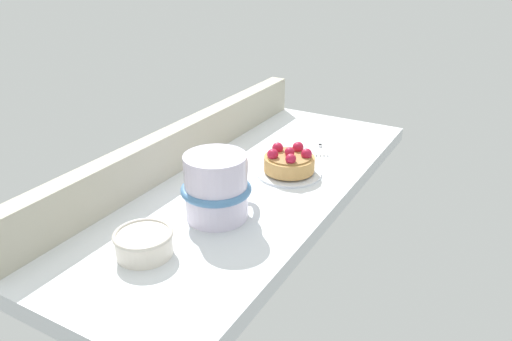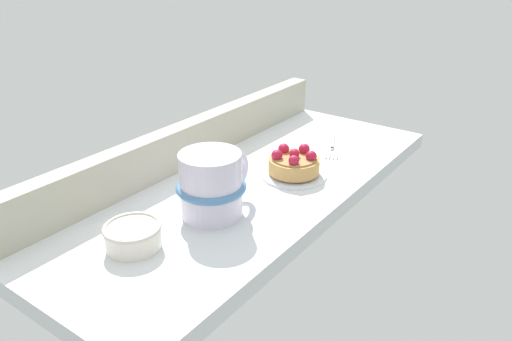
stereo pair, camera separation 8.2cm
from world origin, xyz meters
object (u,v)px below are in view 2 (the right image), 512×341
object	(u,v)px
raspberry_tart	(294,163)
coffee_mug	(212,184)
sugar_bowl	(133,235)
dessert_fork	(332,144)
dessert_plate	(294,174)

from	to	relation	value
raspberry_tart	coffee_mug	distance (cm)	19.34
sugar_bowl	dessert_fork	bearing A→B (deg)	-5.18
raspberry_tart	coffee_mug	size ratio (longest dim) A/B	0.63
dessert_fork	raspberry_tart	bearing A→B (deg)	-175.84
coffee_mug	sugar_bowl	bearing A→B (deg)	167.69
raspberry_tart	coffee_mug	xyz separation A→B (cm)	(-18.97, 2.81, 2.51)
dessert_fork	dessert_plate	bearing A→B (deg)	-175.74
dessert_plate	coffee_mug	world-z (taller)	coffee_mug
dessert_fork	sugar_bowl	distance (cm)	49.79
coffee_mug	dessert_fork	xyz separation A→B (cm)	(36.12, -1.56, -4.76)
dessert_plate	dessert_fork	distance (cm)	17.22
dessert_fork	sugar_bowl	bearing A→B (deg)	174.82
raspberry_tart	dessert_fork	xyz separation A→B (cm)	(17.15, 1.25, -2.25)
dessert_plate	sugar_bowl	distance (cm)	32.94
dessert_plate	raspberry_tart	bearing A→B (deg)	56.57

